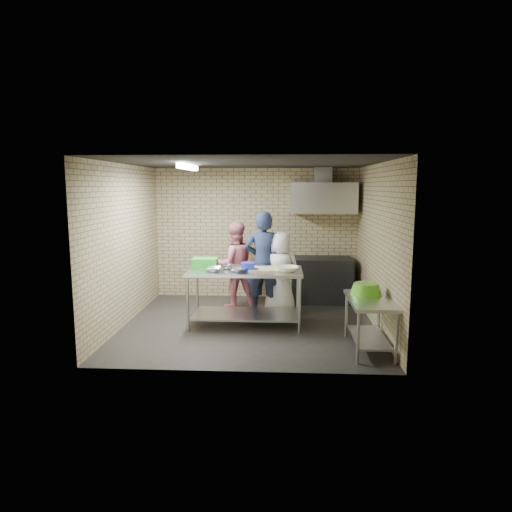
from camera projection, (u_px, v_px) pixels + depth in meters
The scene contains 26 objects.
floor at pixel (249, 324), 7.77m from camera, with size 4.20×4.20×0.00m, color black.
ceiling at pixel (249, 163), 7.36m from camera, with size 4.20×4.20×0.00m, color black.
back_wall at pixel (256, 234), 9.54m from camera, with size 4.20×0.06×2.70m, color tan.
front_wall at pixel (238, 267), 5.59m from camera, with size 4.20×0.06×2.70m, color tan.
left_wall at pixel (125, 245), 7.68m from camera, with size 0.06×4.00×2.70m, color tan.
right_wall at pixel (377, 247), 7.45m from camera, with size 0.06×4.00×2.70m, color tan.
prep_table at pixel (245, 297), 7.70m from camera, with size 1.90×0.95×0.95m, color #B3B5BA.
side_counter at pixel (369, 324), 6.53m from camera, with size 0.60×1.20×0.75m, color silver.
stove at pixel (321, 280), 9.25m from camera, with size 1.20×0.70×0.90m, color black.
range_hood at pixel (323, 198), 9.05m from camera, with size 1.30×0.60×0.60m, color silver.
hood_duct at pixel (323, 175), 9.13m from camera, with size 0.35×0.30×0.30m, color #A5A8AD.
wall_shelf at pixel (337, 207), 9.25m from camera, with size 0.80×0.20×0.04m, color #3F2B19.
fluorescent_fixture at pixel (188, 167), 7.42m from camera, with size 0.10×1.25×0.08m, color white.
green_crate at pixel (205, 263), 7.78m from camera, with size 0.42×0.32×0.17m, color green.
blue_tub at pixel (248, 267), 7.52m from camera, with size 0.21×0.21×0.14m, color #1B2ECD.
cutting_board at pixel (266, 269), 7.59m from camera, with size 0.58×0.44×0.03m, color tan.
mixing_bowl_a at pixel (214, 269), 7.46m from camera, with size 0.30×0.30×0.07m, color silver.
mixing_bowl_b at pixel (228, 267), 7.69m from camera, with size 0.23×0.23×0.07m, color #ACB0B3.
mixing_bowl_c at pixel (238, 270), 7.41m from camera, with size 0.27×0.27×0.07m, color #AAADB1.
ceramic_bowl at pixel (287, 269), 7.44m from camera, with size 0.36×0.36×0.09m, color beige.
green_basin at pixel (366, 289), 6.70m from camera, with size 0.46×0.46×0.17m, color #59C626, non-canonical shape.
bottle_red at pixel (325, 201), 9.25m from camera, with size 0.07×0.07×0.18m, color #B22619.
bottle_green at pixel (344, 202), 9.23m from camera, with size 0.06×0.06×0.15m, color green.
man_navy at pixel (263, 263), 8.31m from camera, with size 0.69×0.45×1.89m, color #161C37.
woman_pink at pixel (235, 265), 8.80m from camera, with size 0.81×0.63×1.66m, color #CF6D7A.
woman_white at pixel (280, 273), 8.33m from camera, with size 0.75×0.49×1.54m, color silver.
Camera 1 is at (0.53, -7.48, 2.33)m, focal length 32.02 mm.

